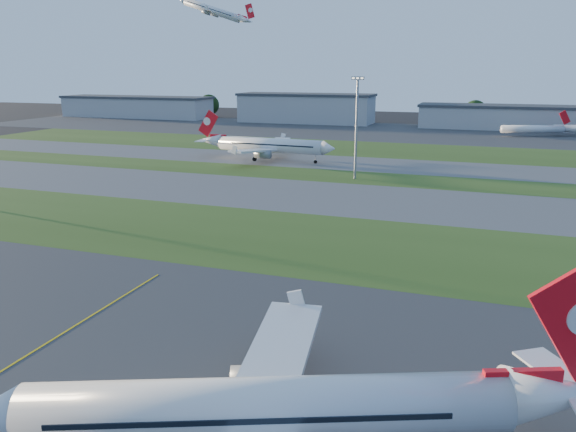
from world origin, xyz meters
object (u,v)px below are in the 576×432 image
at_px(airliner_parked, 273,409).
at_px(airliner_taxiing, 269,145).
at_px(mini_jet_near, 533,129).
at_px(light_mast_centre, 357,121).

distance_m(airliner_parked, airliner_taxiing, 139.04).
relative_size(airliner_parked, airliner_taxiing, 0.93).
xyz_separation_m(airliner_parked, mini_jet_near, (30.86, 225.83, -1.30)).
relative_size(airliner_taxiing, light_mast_centre, 1.66).
bearing_deg(airliner_taxiing, light_mast_centre, 150.23).
bearing_deg(airliner_parked, mini_jet_near, 60.08).
xyz_separation_m(mini_jet_near, light_mast_centre, (-49.59, -117.15, 11.53)).
bearing_deg(mini_jet_near, airliner_parked, -116.56).
bearing_deg(light_mast_centre, airliner_parked, -80.22).
distance_m(airliner_taxiing, light_mast_centre, 39.43).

